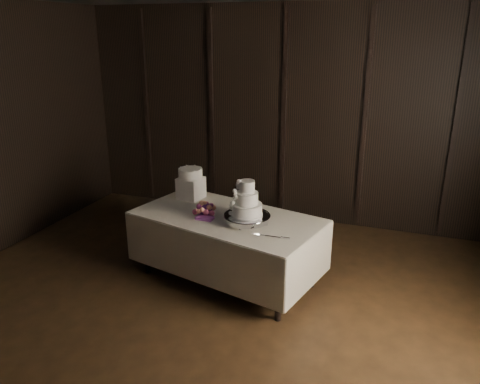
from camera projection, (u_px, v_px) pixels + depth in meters
The scene contains 8 objects.
room at pixel (161, 193), 3.44m from camera, with size 6.08×7.08×3.08m.
display_table at pixel (227, 245), 5.09m from camera, with size 2.18×1.47×0.76m.
cake_stand at pixel (247, 219), 4.78m from camera, with size 0.48×0.48×0.09m, color silver.
wedding_cake at pixel (244, 202), 4.72m from camera, with size 0.36×0.31×0.37m.
bouquet at pixel (205, 209), 5.00m from camera, with size 0.29×0.39×0.19m, color #C54872, non-canonical shape.
box_pedestal at pixel (191, 188), 5.49m from camera, with size 0.26×0.26×0.25m, color white.
small_cake at pixel (190, 173), 5.43m from camera, with size 0.28×0.28×0.11m, color white.
cake_knife at pixel (266, 236), 4.49m from camera, with size 0.37×0.02×0.01m, color silver.
Camera 1 is at (1.66, -2.85, 2.63)m, focal length 35.00 mm.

